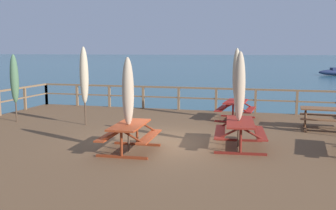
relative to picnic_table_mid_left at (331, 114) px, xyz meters
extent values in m
plane|color=#2D5B6B|center=(-5.28, -3.16, -1.38)|extent=(600.00, 600.00, 0.00)
cube|color=brown|center=(-5.28, -3.16, -0.97)|extent=(16.04, 12.74, 0.82)
cube|color=brown|center=(-5.28, 3.05, 0.49)|extent=(15.74, 0.09, 0.08)
cube|color=brown|center=(-5.28, 3.05, 0.02)|extent=(15.74, 0.07, 0.06)
cube|color=brown|center=(-13.15, 3.05, -0.04)|extent=(0.10, 0.10, 1.05)
cube|color=brown|center=(-11.41, 3.05, -0.04)|extent=(0.10, 0.10, 1.05)
cube|color=brown|center=(-9.66, 3.05, -0.04)|extent=(0.10, 0.10, 1.05)
cube|color=brown|center=(-7.91, 3.05, -0.04)|extent=(0.10, 0.10, 1.05)
cube|color=brown|center=(-6.16, 3.05, -0.04)|extent=(0.10, 0.10, 1.05)
cube|color=brown|center=(-4.41, 3.05, -0.04)|extent=(0.10, 0.10, 1.05)
cube|color=brown|center=(-2.66, 3.05, -0.04)|extent=(0.10, 0.10, 1.05)
cube|color=brown|center=(-0.91, 3.05, -0.04)|extent=(0.10, 0.10, 1.05)
cube|color=brown|center=(-13.15, 1.28, -0.04)|extent=(0.10, 0.10, 1.05)
cube|color=brown|center=(-13.15, 3.05, -0.04)|extent=(0.10, 0.10, 1.05)
cube|color=brown|center=(0.00, 0.00, 0.18)|extent=(2.06, 0.88, 0.05)
cube|color=brown|center=(-0.03, -0.56, -0.12)|extent=(2.03, 0.40, 0.04)
cube|color=brown|center=(0.03, 0.56, -0.12)|extent=(2.03, 0.40, 0.04)
cube|color=brown|center=(-0.83, 0.05, -0.53)|extent=(0.16, 1.40, 0.06)
cylinder|color=brown|center=(-0.83, 0.05, -0.19)|extent=(0.07, 0.07, 0.74)
cylinder|color=brown|center=(-0.84, -0.23, 0.03)|extent=(0.09, 0.63, 0.37)
cylinder|color=brown|center=(-0.81, 0.33, 0.03)|extent=(0.09, 0.63, 0.37)
cube|color=maroon|center=(-2.89, -3.22, 0.18)|extent=(0.94, 1.97, 0.05)
cube|color=maroon|center=(-2.33, -3.17, -0.12)|extent=(0.46, 1.92, 0.04)
cube|color=maroon|center=(-3.45, -3.28, -0.12)|extent=(0.46, 1.92, 0.04)
cube|color=maroon|center=(-2.81, -3.99, -0.53)|extent=(1.40, 0.22, 0.06)
cylinder|color=maroon|center=(-2.81, -3.99, -0.19)|extent=(0.07, 0.07, 0.74)
cylinder|color=maroon|center=(-2.53, -3.97, 0.03)|extent=(0.63, 0.12, 0.37)
cylinder|color=maroon|center=(-3.09, -4.02, 0.03)|extent=(0.63, 0.12, 0.37)
cube|color=maroon|center=(-2.96, -2.46, -0.53)|extent=(1.40, 0.22, 0.06)
cylinder|color=maroon|center=(-2.96, -2.46, -0.19)|extent=(0.07, 0.07, 0.74)
cylinder|color=maroon|center=(-2.68, -2.43, 0.03)|extent=(0.63, 0.12, 0.37)
cylinder|color=maroon|center=(-3.24, -2.48, 0.03)|extent=(0.63, 0.12, 0.37)
cube|color=maroon|center=(-3.37, 1.12, 0.18)|extent=(0.89, 1.70, 0.05)
cube|color=maroon|center=(-2.81, 1.07, -0.12)|extent=(0.41, 1.67, 0.04)
cube|color=maroon|center=(-3.92, 1.16, -0.12)|extent=(0.41, 1.67, 0.04)
cube|color=maroon|center=(-3.42, 0.47, -0.53)|extent=(1.40, 0.19, 0.06)
cylinder|color=maroon|center=(-3.42, 0.47, -0.19)|extent=(0.07, 0.07, 0.74)
cylinder|color=maroon|center=(-3.14, 0.45, 0.03)|extent=(0.63, 0.11, 0.37)
cylinder|color=maroon|center=(-3.70, 0.49, 0.03)|extent=(0.63, 0.11, 0.37)
cube|color=maroon|center=(-3.32, 1.76, -0.53)|extent=(1.40, 0.19, 0.06)
cylinder|color=maroon|center=(-3.32, 1.76, -0.19)|extent=(0.07, 0.07, 0.74)
cylinder|color=maroon|center=(-3.04, 1.74, 0.03)|extent=(0.63, 0.11, 0.37)
cylinder|color=maroon|center=(-3.59, 1.78, 0.03)|extent=(0.63, 0.11, 0.37)
cube|color=#993819|center=(-5.79, -4.42, 0.18)|extent=(0.84, 1.79, 0.05)
cube|color=#993819|center=(-5.23, -4.39, -0.12)|extent=(0.36, 1.77, 0.04)
cube|color=#993819|center=(-6.35, -4.44, -0.12)|extent=(0.36, 1.77, 0.04)
cube|color=maroon|center=(-5.76, -5.12, -0.53)|extent=(1.40, 0.15, 0.06)
cylinder|color=maroon|center=(-5.76, -5.12, -0.19)|extent=(0.07, 0.07, 0.74)
cylinder|color=maroon|center=(-5.48, -5.10, 0.03)|extent=(0.63, 0.09, 0.37)
cylinder|color=maroon|center=(-6.04, -5.13, 0.03)|extent=(0.63, 0.09, 0.37)
cube|color=maroon|center=(-5.82, -3.72, -0.53)|extent=(1.40, 0.15, 0.06)
cylinder|color=maroon|center=(-5.82, -3.72, -0.19)|extent=(0.07, 0.07, 0.74)
cylinder|color=maroon|center=(-5.54, -3.71, 0.03)|extent=(0.63, 0.09, 0.37)
cylinder|color=maroon|center=(-6.10, -3.73, 0.03)|extent=(0.63, 0.09, 0.37)
cylinder|color=#4C3828|center=(-8.71, -1.34, 0.81)|extent=(0.06, 0.06, 2.75)
ellipsoid|color=#CCB793|center=(-8.71, -1.34, 1.30)|extent=(0.32, 0.32, 2.09)
cylinder|color=#7A6E58|center=(-8.71, -1.34, 1.14)|extent=(0.21, 0.21, 0.05)
cone|color=#4C3828|center=(-8.71, -1.34, 2.25)|extent=(0.10, 0.10, 0.14)
cylinder|color=#4C3828|center=(-2.93, -3.18, 0.74)|extent=(0.06, 0.06, 2.59)
ellipsoid|color=tan|center=(-2.93, -3.18, 1.20)|extent=(0.32, 0.32, 1.97)
cylinder|color=#71614F|center=(-2.93, -3.18, 1.05)|extent=(0.21, 0.21, 0.05)
cone|color=#4C3828|center=(-2.93, -3.18, 2.10)|extent=(0.10, 0.10, 0.14)
cylinder|color=#4C3828|center=(-3.37, 1.19, 0.79)|extent=(0.06, 0.06, 2.70)
ellipsoid|color=#CCB793|center=(-3.37, 1.19, 1.27)|extent=(0.32, 0.32, 2.05)
cylinder|color=#7A6E58|center=(-3.37, 1.19, 1.12)|extent=(0.21, 0.21, 0.05)
cone|color=#4C3828|center=(-3.37, 1.19, 2.21)|extent=(0.10, 0.10, 0.14)
cylinder|color=#4C3828|center=(-5.80, -4.47, 0.67)|extent=(0.06, 0.06, 2.45)
ellipsoid|color=tan|center=(-5.80, -4.47, 1.10)|extent=(0.32, 0.32, 1.86)
cylinder|color=#71614F|center=(-5.80, -4.47, 0.96)|extent=(0.21, 0.21, 0.05)
cone|color=#4C3828|center=(-5.80, -4.47, 1.96)|extent=(0.10, 0.10, 0.14)
cylinder|color=#4C3828|center=(-11.63, -1.42, 0.68)|extent=(0.06, 0.06, 2.48)
ellipsoid|color=#4C704C|center=(-11.63, -1.42, 1.12)|extent=(0.32, 0.32, 1.88)
cylinder|color=#2D432D|center=(-11.63, -1.42, 0.98)|extent=(0.21, 0.21, 0.05)
cone|color=#4C3828|center=(-11.63, -1.42, 1.99)|extent=(0.10, 0.10, 0.14)
camera|label=1|loc=(-2.18, -13.94, 2.20)|focal=40.28mm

